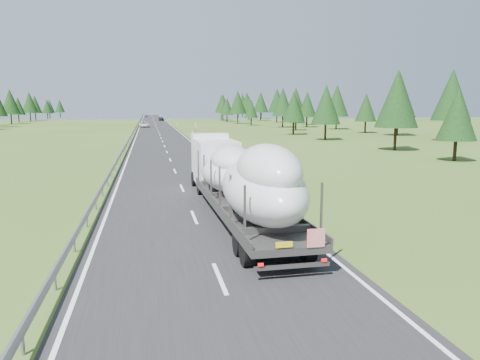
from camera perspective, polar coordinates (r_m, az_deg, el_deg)
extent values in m
plane|color=#38521B|center=(16.30, -2.50, -11.92)|extent=(400.00, 400.00, 0.00)
cube|color=black|center=(115.23, -9.99, 5.99)|extent=(10.00, 400.00, 0.02)
cube|color=slate|center=(115.22, -12.64, 6.20)|extent=(0.08, 400.00, 0.32)
cylinder|color=slate|center=(16.33, -21.62, -11.41)|extent=(0.10, 0.10, 0.60)
cube|color=silver|center=(46.20, -0.09, 2.40)|extent=(0.12, 0.07, 1.00)
cube|color=black|center=(46.17, -0.09, 2.80)|extent=(0.13, 0.08, 0.12)
cube|color=silver|center=(95.61, -5.83, 5.78)|extent=(0.12, 0.07, 1.00)
cube|color=black|center=(95.59, -5.83, 5.97)|extent=(0.13, 0.08, 0.12)
cube|color=silver|center=(145.42, -7.66, 6.84)|extent=(0.12, 0.07, 1.00)
cube|color=black|center=(145.41, -7.66, 6.97)|extent=(0.13, 0.08, 0.12)
cube|color=silver|center=(195.32, -8.56, 7.36)|extent=(0.12, 0.07, 1.00)
cube|color=black|center=(195.32, -8.56, 7.45)|extent=(0.13, 0.08, 0.12)
cube|color=silver|center=(245.27, -9.09, 7.66)|extent=(0.12, 0.07, 1.00)
cube|color=black|center=(245.26, -9.10, 7.74)|extent=(0.13, 0.08, 0.12)
cube|color=silver|center=(295.23, -9.45, 7.86)|extent=(0.12, 0.07, 1.00)
cube|color=black|center=(295.23, -9.45, 7.93)|extent=(0.13, 0.08, 0.12)
cube|color=silver|center=(345.21, -9.70, 8.01)|extent=(0.12, 0.07, 1.00)
cube|color=black|center=(345.20, -9.70, 8.06)|extent=(0.13, 0.08, 0.12)
cylinder|color=slate|center=(95.65, -5.41, 6.09)|extent=(0.08, 0.08, 2.00)
cube|color=silver|center=(95.60, -5.42, 6.69)|extent=(0.05, 0.90, 1.20)
cylinder|color=black|center=(85.88, 24.19, 5.70)|extent=(0.36, 0.36, 4.07)
cone|color=black|center=(85.81, 24.44, 9.47)|extent=(6.33, 6.33, 8.47)
cylinder|color=black|center=(98.40, 18.66, 6.39)|extent=(0.36, 0.36, 4.24)
cone|color=black|center=(98.35, 18.83, 9.82)|extent=(6.60, 6.60, 8.84)
cylinder|color=black|center=(105.91, 15.02, 6.36)|extent=(0.36, 0.36, 2.95)
cone|color=black|center=(105.82, 15.11, 8.58)|extent=(4.59, 4.59, 6.15)
cylinder|color=black|center=(120.93, 11.66, 6.98)|extent=(0.36, 0.36, 3.81)
cone|color=black|center=(120.87, 11.74, 9.48)|extent=(5.92, 5.92, 7.93)
cylinder|color=black|center=(131.71, 8.15, 7.12)|extent=(0.36, 0.36, 3.35)
cone|color=black|center=(131.64, 8.20, 9.15)|extent=(5.21, 5.21, 6.97)
cylinder|color=black|center=(149.13, 8.14, 7.34)|extent=(0.36, 0.36, 3.36)
cone|color=black|center=(149.07, 8.18, 9.13)|extent=(5.22, 5.22, 6.99)
cylinder|color=black|center=(161.18, 6.77, 7.62)|extent=(0.36, 0.36, 4.13)
cone|color=black|center=(161.15, 6.81, 9.66)|extent=(6.43, 6.43, 8.61)
cylinder|color=black|center=(170.41, 4.50, 7.73)|extent=(0.36, 0.36, 4.14)
cone|color=black|center=(170.38, 4.53, 9.66)|extent=(6.44, 6.44, 8.62)
cylinder|color=black|center=(187.62, 2.53, 7.83)|extent=(0.36, 0.36, 3.91)
cone|color=black|center=(187.59, 2.54, 9.49)|extent=(6.09, 6.09, 8.15)
cylinder|color=black|center=(197.71, 1.11, 7.81)|extent=(0.36, 0.36, 3.30)
cone|color=black|center=(197.67, 1.12, 9.14)|extent=(5.14, 5.14, 6.88)
cylinder|color=black|center=(212.65, 2.61, 7.97)|extent=(0.36, 0.36, 3.91)
cone|color=black|center=(212.62, 2.62, 9.43)|extent=(6.08, 6.08, 8.14)
cylinder|color=black|center=(228.10, 0.84, 8.09)|extent=(0.36, 0.36, 4.28)
cone|color=black|center=(228.08, 0.84, 9.58)|extent=(6.65, 6.65, 8.91)
cylinder|color=black|center=(239.94, -0.22, 8.12)|extent=(0.36, 0.36, 4.14)
cone|color=black|center=(239.92, -0.22, 9.49)|extent=(6.44, 6.44, 8.62)
cylinder|color=black|center=(256.55, 0.30, 8.19)|extent=(0.36, 0.36, 4.25)
cone|color=black|center=(256.53, 0.30, 9.51)|extent=(6.62, 6.62, 8.86)
cylinder|color=black|center=(54.74, 24.74, 3.47)|extent=(0.36, 0.36, 2.63)
cone|color=black|center=(54.56, 24.99, 7.28)|extent=(4.09, 4.09, 5.47)
cylinder|color=black|center=(65.19, 18.40, 5.01)|extent=(0.36, 0.36, 3.58)
cone|color=black|center=(65.08, 18.61, 9.38)|extent=(5.56, 5.56, 7.45)
cylinder|color=black|center=(82.21, 10.36, 5.94)|extent=(0.36, 0.36, 3.22)
cone|color=black|center=(82.10, 10.45, 9.06)|extent=(5.01, 5.01, 6.71)
cylinder|color=black|center=(96.69, 6.52, 6.40)|extent=(0.36, 0.36, 3.01)
cone|color=black|center=(96.60, 6.57, 8.88)|extent=(4.69, 4.69, 6.28)
cylinder|color=black|center=(114.24, 6.81, 6.73)|extent=(0.36, 0.36, 2.77)
cone|color=black|center=(114.16, 6.85, 8.66)|extent=(4.31, 4.31, 5.77)
cylinder|color=black|center=(129.63, 5.21, 7.22)|extent=(0.36, 0.36, 3.68)
cone|color=black|center=(129.57, 5.24, 9.48)|extent=(5.72, 5.72, 7.66)
cylinder|color=black|center=(143.07, 1.37, 7.22)|extent=(0.36, 0.36, 2.66)
cone|color=black|center=(143.00, 1.37, 8.70)|extent=(4.14, 4.14, 5.55)
cylinder|color=black|center=(157.32, -0.27, 7.58)|extent=(0.36, 0.36, 3.77)
cone|color=black|center=(157.28, -0.27, 9.49)|extent=(5.86, 5.86, 7.85)
cylinder|color=black|center=(173.99, -1.60, 7.60)|extent=(0.36, 0.36, 3.05)
cone|color=black|center=(173.94, -1.60, 9.00)|extent=(4.75, 4.75, 6.36)
cylinder|color=black|center=(189.83, -2.10, 7.81)|extent=(0.36, 0.36, 3.67)
cone|color=black|center=(189.79, -2.11, 9.34)|extent=(5.70, 5.70, 7.64)
cylinder|color=black|center=(206.29, -2.29, 7.89)|extent=(0.36, 0.36, 3.60)
cone|color=black|center=(206.25, -2.30, 9.28)|extent=(5.59, 5.59, 7.49)
cylinder|color=black|center=(169.89, -26.11, 6.80)|extent=(0.36, 0.36, 3.87)
cone|color=black|center=(169.85, -26.24, 8.61)|extent=(6.02, 6.02, 8.06)
cylinder|color=black|center=(188.08, -25.36, 6.86)|extent=(0.36, 0.36, 3.13)
cone|color=black|center=(188.03, -25.45, 8.18)|extent=(4.87, 4.87, 6.52)
cylinder|color=black|center=(198.30, -24.18, 7.11)|extent=(0.36, 0.36, 3.83)
cone|color=black|center=(198.27, -24.28, 8.64)|extent=(5.96, 5.96, 7.98)
cylinder|color=black|center=(211.60, -23.66, 7.16)|extent=(0.36, 0.36, 3.49)
cone|color=black|center=(211.56, -23.74, 8.47)|extent=(5.42, 5.42, 7.26)
cylinder|color=black|center=(227.52, -22.40, 7.26)|extent=(0.36, 0.36, 3.00)
cone|color=black|center=(227.48, -22.46, 8.30)|extent=(4.67, 4.67, 6.25)
cylinder|color=black|center=(240.02, -22.16, 7.34)|extent=(0.36, 0.36, 3.07)
cone|color=black|center=(239.98, -22.22, 8.35)|extent=(4.77, 4.77, 6.39)
cylinder|color=black|center=(255.28, -21.06, 7.46)|extent=(0.36, 0.36, 3.08)
cone|color=black|center=(255.24, -21.12, 8.42)|extent=(4.80, 4.80, 6.43)
cube|color=silver|center=(32.49, -3.08, 2.28)|extent=(2.77, 5.37, 2.97)
cube|color=black|center=(35.11, -3.70, 3.65)|extent=(2.44, 0.14, 1.49)
cube|color=silver|center=(34.65, -3.64, 5.43)|extent=(2.68, 1.33, 0.32)
cube|color=#53504E|center=(31.65, -2.79, -0.52)|extent=(2.72, 3.24, 0.27)
cylinder|color=black|center=(34.43, -5.51, 0.14)|extent=(0.39, 1.07, 1.06)
cylinder|color=black|center=(34.75, -1.50, 0.26)|extent=(0.39, 1.07, 1.06)
cylinder|color=black|center=(31.10, -4.90, -0.81)|extent=(0.39, 1.07, 1.06)
cylinder|color=black|center=(31.44, -0.47, -0.67)|extent=(0.39, 1.07, 1.06)
cube|color=#53504E|center=(22.84, 0.48, -3.23)|extent=(3.18, 14.93, 0.28)
cube|color=#53504E|center=(22.55, -3.04, -2.71)|extent=(0.38, 14.87, 0.25)
cube|color=#53504E|center=(23.10, 3.92, -2.44)|extent=(0.38, 14.87, 0.25)
cube|color=#53504E|center=(16.22, 0.10, -4.16)|extent=(0.08, 0.08, 2.02)
cube|color=#53504E|center=(16.98, 9.51, -3.69)|extent=(0.08, 0.08, 2.02)
cube|color=#53504E|center=(18.67, -1.42, -2.41)|extent=(0.08, 0.08, 2.02)
cube|color=#53504E|center=(19.33, 6.87, -2.07)|extent=(0.08, 0.08, 2.02)
cube|color=#53504E|center=(21.14, -2.58, -1.06)|extent=(0.08, 0.08, 2.02)
cube|color=#53504E|center=(21.73, 4.81, -0.81)|extent=(0.08, 0.08, 2.02)
cube|color=#53504E|center=(23.63, -3.49, 0.00)|extent=(0.08, 0.08, 2.02)
cube|color=#53504E|center=(24.16, 3.16, 0.20)|extent=(0.08, 0.08, 2.02)
cube|color=#53504E|center=(26.13, -4.23, 0.86)|extent=(0.08, 0.08, 2.02)
cube|color=#53504E|center=(26.61, 1.82, 1.03)|extent=(0.08, 0.08, 2.02)
cube|color=#53504E|center=(28.64, -4.84, 1.57)|extent=(0.08, 0.08, 2.02)
cube|color=#53504E|center=(29.08, 0.70, 1.71)|extent=(0.08, 0.08, 2.02)
cylinder|color=black|center=(17.29, 0.49, -8.80)|extent=(0.45, 1.07, 1.06)
cylinder|color=black|center=(17.89, 7.92, -8.28)|extent=(0.45, 1.07, 1.06)
cylinder|color=black|center=(18.49, -0.31, -7.61)|extent=(0.45, 1.07, 1.06)
cylinder|color=black|center=(19.04, 6.67, -7.17)|extent=(0.45, 1.07, 1.06)
cube|color=#53504E|center=(16.07, 5.84, -10.45)|extent=(2.66, 0.18, 0.13)
cube|color=red|center=(15.96, 8.73, -7.05)|extent=(0.64, 0.06, 0.64)
cube|color=yellow|center=(15.67, 4.84, -7.89)|extent=(0.58, 0.05, 0.19)
cube|color=red|center=(15.68, 1.96, -10.30)|extent=(0.19, 0.07, 0.11)
cube|color=red|center=(16.30, 9.73, -9.66)|extent=(0.19, 0.07, 0.11)
ellipsoid|color=silver|center=(19.30, 2.51, -1.15)|extent=(3.27, 8.05, 2.61)
ellipsoid|color=silver|center=(18.20, 3.26, 1.14)|extent=(2.46, 5.10, 2.09)
ellipsoid|color=silver|center=(26.33, -1.18, 1.02)|extent=(3.18, 7.76, 2.09)
ellipsoid|color=silver|center=(25.30, -0.81, 2.36)|extent=(2.40, 4.92, 1.67)
imported|color=silver|center=(131.53, -11.61, 6.63)|extent=(2.54, 5.49, 1.53)
imported|color=black|center=(190.85, -9.59, 7.38)|extent=(2.27, 4.76, 1.57)
imported|color=#1C1E50|center=(253.33, -11.37, 7.67)|extent=(1.53, 3.97, 1.29)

